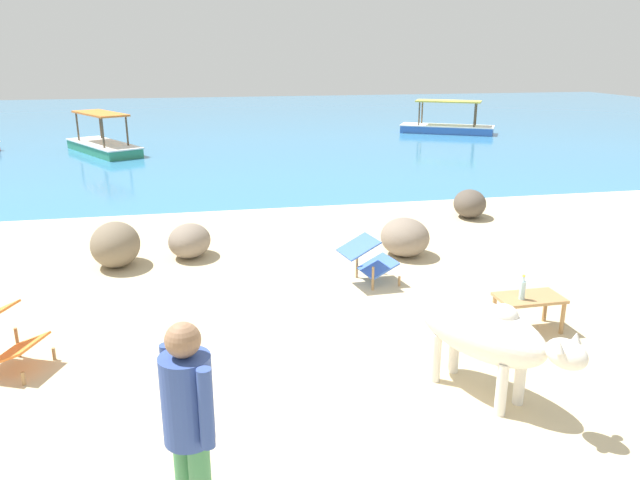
{
  "coord_description": "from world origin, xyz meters",
  "views": [
    {
      "loc": [
        -1.34,
        -5.36,
        3.2
      ],
      "look_at": [
        0.35,
        3.0,
        0.55
      ],
      "focal_mm": 34.29,
      "sensor_mm": 36.0,
      "label": 1
    }
  ],
  "objects_px": {
    "cow": "(484,332)",
    "bottle": "(522,290)",
    "person_standing": "(189,422)",
    "boat_green": "(103,144)",
    "deck_chair_far": "(3,335)",
    "boat_blue": "(447,126)",
    "low_bench_table": "(529,302)",
    "deck_chair_near": "(368,258)"
  },
  "relations": [
    {
      "from": "person_standing",
      "to": "boat_green",
      "type": "height_order",
      "value": "person_standing"
    },
    {
      "from": "cow",
      "to": "boat_blue",
      "type": "bearing_deg",
      "value": 130.52
    },
    {
      "from": "cow",
      "to": "boat_green",
      "type": "bearing_deg",
      "value": 171.17
    },
    {
      "from": "low_bench_table",
      "to": "deck_chair_near",
      "type": "distance_m",
      "value": 2.33
    },
    {
      "from": "cow",
      "to": "bottle",
      "type": "height_order",
      "value": "cow"
    },
    {
      "from": "person_standing",
      "to": "deck_chair_far",
      "type": "bearing_deg",
      "value": 92.07
    },
    {
      "from": "low_bench_table",
      "to": "deck_chair_near",
      "type": "height_order",
      "value": "deck_chair_near"
    },
    {
      "from": "low_bench_table",
      "to": "boat_blue",
      "type": "distance_m",
      "value": 18.4
    },
    {
      "from": "deck_chair_near",
      "to": "boat_blue",
      "type": "bearing_deg",
      "value": 53.54
    },
    {
      "from": "deck_chair_near",
      "to": "boat_green",
      "type": "xyz_separation_m",
      "value": [
        -5.26,
        13.05,
        -0.13
      ]
    },
    {
      "from": "cow",
      "to": "bottle",
      "type": "bearing_deg",
      "value": 110.08
    },
    {
      "from": "deck_chair_far",
      "to": "cow",
      "type": "bearing_deg",
      "value": 4.1
    },
    {
      "from": "person_standing",
      "to": "boat_green",
      "type": "bearing_deg",
      "value": 66.92
    },
    {
      "from": "cow",
      "to": "deck_chair_near",
      "type": "bearing_deg",
      "value": 157.1
    },
    {
      "from": "cow",
      "to": "deck_chair_far",
      "type": "bearing_deg",
      "value": -134.84
    },
    {
      "from": "bottle",
      "to": "deck_chair_far",
      "type": "distance_m",
      "value": 5.63
    },
    {
      "from": "low_bench_table",
      "to": "deck_chair_far",
      "type": "height_order",
      "value": "deck_chair_far"
    },
    {
      "from": "low_bench_table",
      "to": "boat_green",
      "type": "xyz_separation_m",
      "value": [
        -6.69,
        14.88,
        -0.1
      ]
    },
    {
      "from": "bottle",
      "to": "low_bench_table",
      "type": "bearing_deg",
      "value": 22.87
    },
    {
      "from": "person_standing",
      "to": "boat_blue",
      "type": "bearing_deg",
      "value": 30.87
    },
    {
      "from": "bottle",
      "to": "person_standing",
      "type": "height_order",
      "value": "person_standing"
    },
    {
      "from": "cow",
      "to": "deck_chair_far",
      "type": "height_order",
      "value": "cow"
    },
    {
      "from": "boat_blue",
      "to": "person_standing",
      "type": "bearing_deg",
      "value": 92.24
    },
    {
      "from": "bottle",
      "to": "deck_chair_far",
      "type": "xyz_separation_m",
      "value": [
        -5.62,
        0.26,
        -0.16
      ]
    },
    {
      "from": "boat_green",
      "to": "boat_blue",
      "type": "height_order",
      "value": "same"
    },
    {
      "from": "deck_chair_near",
      "to": "deck_chair_far",
      "type": "height_order",
      "value": "same"
    },
    {
      "from": "bottle",
      "to": "boat_green",
      "type": "height_order",
      "value": "boat_green"
    },
    {
      "from": "cow",
      "to": "deck_chair_near",
      "type": "xyz_separation_m",
      "value": [
        -0.26,
        3.04,
        -0.27
      ]
    },
    {
      "from": "bottle",
      "to": "person_standing",
      "type": "distance_m",
      "value": 4.5
    },
    {
      "from": "deck_chair_near",
      "to": "boat_green",
      "type": "distance_m",
      "value": 14.07
    },
    {
      "from": "deck_chair_near",
      "to": "low_bench_table",
      "type": "bearing_deg",
      "value": -62.23
    },
    {
      "from": "deck_chair_near",
      "to": "deck_chair_far",
      "type": "xyz_separation_m",
      "value": [
        -4.32,
        -1.63,
        0.0
      ]
    },
    {
      "from": "boat_green",
      "to": "deck_chair_near",
      "type": "bearing_deg",
      "value": -7.13
    },
    {
      "from": "deck_chair_far",
      "to": "boat_blue",
      "type": "distance_m",
      "value": 20.88
    },
    {
      "from": "low_bench_table",
      "to": "person_standing",
      "type": "height_order",
      "value": "person_standing"
    },
    {
      "from": "cow",
      "to": "person_standing",
      "type": "relative_size",
      "value": 1.06
    },
    {
      "from": "deck_chair_far",
      "to": "boat_blue",
      "type": "bearing_deg",
      "value": 76.23
    },
    {
      "from": "boat_green",
      "to": "boat_blue",
      "type": "relative_size",
      "value": 1.0
    },
    {
      "from": "deck_chair_near",
      "to": "person_standing",
      "type": "bearing_deg",
      "value": -128.91
    },
    {
      "from": "person_standing",
      "to": "boat_green",
      "type": "xyz_separation_m",
      "value": [
        -2.84,
        17.46,
        -0.7
      ]
    },
    {
      "from": "bottle",
      "to": "boat_blue",
      "type": "bearing_deg",
      "value": 69.93
    },
    {
      "from": "low_bench_table",
      "to": "bottle",
      "type": "relative_size",
      "value": 2.59
    }
  ]
}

